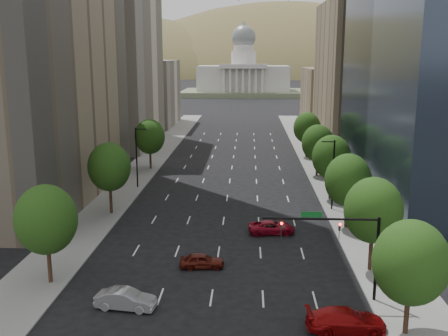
# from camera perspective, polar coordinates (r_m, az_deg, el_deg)

# --- Properties ---
(sidewalk_left) EXTENTS (6.00, 200.00, 0.15)m
(sidewalk_left) POSITION_cam_1_polar(r_m,az_deg,el_deg) (73.47, -11.84, -3.06)
(sidewalk_left) COLOR slate
(sidewalk_left) RESTS_ON ground
(sidewalk_right) EXTENTS (6.00, 200.00, 0.15)m
(sidewalk_right) POSITION_cam_1_polar(r_m,az_deg,el_deg) (72.24, 12.74, -3.36)
(sidewalk_right) COLOR slate
(sidewalk_right) RESTS_ON ground
(midrise_cream_left) EXTENTS (14.00, 30.00, 35.00)m
(midrise_cream_left) POSITION_cam_1_polar(r_m,az_deg,el_deg) (114.97, -11.49, 11.19)
(midrise_cream_left) COLOR beige
(midrise_cream_left) RESTS_ON ground
(filler_left) EXTENTS (14.00, 26.00, 18.00)m
(filler_left) POSITION_cam_1_polar(r_m,az_deg,el_deg) (147.54, -8.22, 8.18)
(filler_left) COLOR beige
(filler_left) RESTS_ON ground
(parking_tan_right) EXTENTS (14.00, 30.00, 30.00)m
(parking_tan_right) POSITION_cam_1_polar(r_m,az_deg,el_deg) (110.84, 14.49, 9.73)
(parking_tan_right) COLOR #8C7759
(parking_tan_right) RESTS_ON ground
(filler_right) EXTENTS (14.00, 26.00, 16.00)m
(filler_right) POSITION_cam_1_polar(r_m,az_deg,el_deg) (143.68, 11.71, 7.55)
(filler_right) COLOR #8C7759
(filler_right) RESTS_ON ground
(tree_right_0) EXTENTS (5.20, 5.20, 8.39)m
(tree_right_0) POSITION_cam_1_polar(r_m,az_deg,el_deg) (37.91, 19.91, -9.79)
(tree_right_0) COLOR #382316
(tree_right_0) RESTS_ON ground
(tree_right_1) EXTENTS (5.20, 5.20, 8.75)m
(tree_right_1) POSITION_cam_1_polar(r_m,az_deg,el_deg) (47.81, 16.15, -4.51)
(tree_right_1) COLOR #382316
(tree_right_1) RESTS_ON ground
(tree_right_2) EXTENTS (5.20, 5.20, 8.61)m
(tree_right_2) POSITION_cam_1_polar(r_m,az_deg,el_deg) (59.18, 13.52, -1.32)
(tree_right_2) COLOR #382316
(tree_right_2) RESTS_ON ground
(tree_right_3) EXTENTS (5.20, 5.20, 8.89)m
(tree_right_3) POSITION_cam_1_polar(r_m,az_deg,el_deg) (70.68, 11.77, 1.19)
(tree_right_3) COLOR #382316
(tree_right_3) RESTS_ON ground
(tree_right_4) EXTENTS (5.20, 5.20, 8.46)m
(tree_right_4) POSITION_cam_1_polar(r_m,az_deg,el_deg) (84.39, 10.31, 2.72)
(tree_right_4) COLOR #382316
(tree_right_4) RESTS_ON ground
(tree_right_5) EXTENTS (5.20, 5.20, 8.75)m
(tree_right_5) POSITION_cam_1_polar(r_m,az_deg,el_deg) (100.05, 9.15, 4.40)
(tree_right_5) COLOR #382316
(tree_right_5) RESTS_ON ground
(tree_left_0) EXTENTS (5.20, 5.20, 8.75)m
(tree_left_0) POSITION_cam_1_polar(r_m,az_deg,el_deg) (45.90, -19.04, -5.41)
(tree_left_0) COLOR #382316
(tree_left_0) RESTS_ON ground
(tree_left_1) EXTENTS (5.20, 5.20, 8.97)m
(tree_left_1) POSITION_cam_1_polar(r_m,az_deg,el_deg) (64.20, -12.54, 0.11)
(tree_left_1) COLOR #382316
(tree_left_1) RESTS_ON ground
(tree_left_2) EXTENTS (5.20, 5.20, 8.68)m
(tree_left_2) POSITION_cam_1_polar(r_m,az_deg,el_deg) (89.18, -8.19, 3.44)
(tree_left_2) COLOR #382316
(tree_left_2) RESTS_ON ground
(streetlight_rn) EXTENTS (1.70, 0.20, 9.00)m
(streetlight_rn) POSITION_cam_1_polar(r_m,az_deg,el_deg) (65.97, 11.90, -0.53)
(streetlight_rn) COLOR black
(streetlight_rn) RESTS_ON ground
(streetlight_ln) EXTENTS (1.70, 0.20, 9.00)m
(streetlight_ln) POSITION_cam_1_polar(r_m,az_deg,el_deg) (76.66, -9.58, 1.33)
(streetlight_ln) COLOR black
(streetlight_ln) RESTS_ON ground
(traffic_signal) EXTENTS (9.12, 0.40, 7.38)m
(traffic_signal) POSITION_cam_1_polar(r_m,az_deg,el_deg) (41.69, 13.29, -7.67)
(traffic_signal) COLOR black
(traffic_signal) RESTS_ON ground
(capitol) EXTENTS (60.00, 40.00, 35.20)m
(capitol) POSITION_cam_1_polar(r_m,az_deg,el_deg) (258.47, 2.15, 9.90)
(capitol) COLOR #596647
(capitol) RESTS_ON ground
(foothills) EXTENTS (720.00, 413.00, 263.00)m
(foothills) POSITION_cam_1_polar(r_m,az_deg,el_deg) (611.41, 5.77, 6.85)
(foothills) COLOR brown
(foothills) RESTS_ON ground
(car_red_near) EXTENTS (5.80, 2.67, 1.64)m
(car_red_near) POSITION_cam_1_polar(r_m,az_deg,el_deg) (39.15, 13.31, -16.01)
(car_red_near) COLOR #960A0B
(car_red_near) RESTS_ON ground
(car_maroon) EXTENTS (4.22, 2.00, 1.39)m
(car_maroon) POSITION_cam_1_polar(r_m,az_deg,el_deg) (48.35, -2.46, -10.18)
(car_maroon) COLOR #4E150D
(car_maroon) RESTS_ON ground
(car_silver) EXTENTS (4.89, 2.25, 1.55)m
(car_silver) POSITION_cam_1_polar(r_m,az_deg,el_deg) (41.79, -10.79, -14.05)
(car_silver) COLOR #9D9DA2
(car_silver) RESTS_ON ground
(car_red_far) EXTENTS (5.35, 2.92, 1.42)m
(car_red_far) POSITION_cam_1_polar(r_m,az_deg,el_deg) (57.39, 5.27, -6.53)
(car_red_far) COLOR maroon
(car_red_far) RESTS_ON ground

